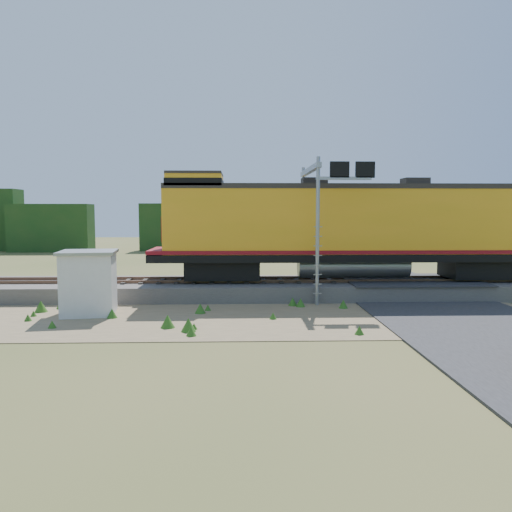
{
  "coord_description": "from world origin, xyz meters",
  "views": [
    {
      "loc": [
        -2.1,
        -20.3,
        4.44
      ],
      "look_at": [
        -1.38,
        3.0,
        2.4
      ],
      "focal_mm": 35.0,
      "sensor_mm": 36.0,
      "label": 1
    }
  ],
  "objects": [
    {
      "name": "weed_clumps",
      "position": [
        -3.5,
        0.1,
        0.0
      ],
      "size": [
        15.0,
        6.2,
        0.56
      ],
      "primitive_type": null,
      "color": "#2F601B",
      "rests_on": "ground"
    },
    {
      "name": "dirt_shoulder",
      "position": [
        -2.0,
        0.5,
        0.01
      ],
      "size": [
        26.0,
        8.0,
        0.03
      ],
      "primitive_type": "cube",
      "color": "#8C7754",
      "rests_on": "ground"
    },
    {
      "name": "ballast",
      "position": [
        0.0,
        6.0,
        0.4
      ],
      "size": [
        70.0,
        5.0,
        0.8
      ],
      "primitive_type": "cube",
      "color": "slate",
      "rests_on": "ground"
    },
    {
      "name": "ground",
      "position": [
        0.0,
        0.0,
        0.0
      ],
      "size": [
        140.0,
        140.0,
        0.0
      ],
      "primitive_type": "plane",
      "color": "#475123",
      "rests_on": "ground"
    },
    {
      "name": "signal_gantry",
      "position": [
        1.91,
        5.34,
        5.29
      ],
      "size": [
        2.79,
        6.2,
        7.05
      ],
      "color": "gray",
      "rests_on": "ground"
    },
    {
      "name": "road",
      "position": [
        7.0,
        0.74,
        0.09
      ],
      "size": [
        7.0,
        66.0,
        0.86
      ],
      "color": "#38383A",
      "rests_on": "ground"
    },
    {
      "name": "locomotive",
      "position": [
        3.6,
        6.0,
        3.69
      ],
      "size": [
        21.42,
        3.27,
        5.53
      ],
      "color": "black",
      "rests_on": "rails"
    },
    {
      "name": "tree_line_north",
      "position": [
        0.0,
        38.0,
        3.07
      ],
      "size": [
        130.0,
        3.0,
        6.5
      ],
      "color": "#193D16",
      "rests_on": "ground"
    },
    {
      "name": "shed",
      "position": [
        -8.7,
        1.4,
        1.41
      ],
      "size": [
        2.65,
        2.65,
        2.79
      ],
      "rotation": [
        0.0,
        0.0,
        0.14
      ],
      "color": "silver",
      "rests_on": "ground"
    },
    {
      "name": "rails",
      "position": [
        0.0,
        6.0,
        0.88
      ],
      "size": [
        70.0,
        1.54,
        0.16
      ],
      "color": "brown",
      "rests_on": "ballast"
    }
  ]
}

